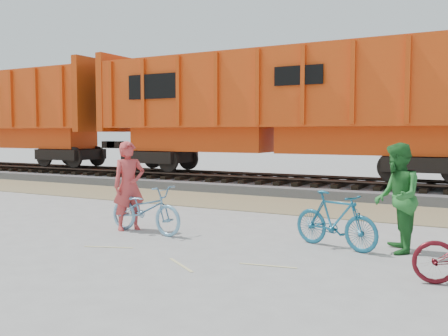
{
  "coord_description": "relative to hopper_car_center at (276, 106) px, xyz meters",
  "views": [
    {
      "loc": [
        4.97,
        -7.53,
        2.03
      ],
      "look_at": [
        0.1,
        1.5,
        1.31
      ],
      "focal_mm": 40.0,
      "sensor_mm": 36.0,
      "label": 1
    }
  ],
  "objects": [
    {
      "name": "bicycle_blue",
      "position": [
        0.65,
        -8.44,
        -2.52
      ],
      "size": [
        1.93,
        0.87,
        0.98
      ],
      "primitive_type": "imported",
      "rotation": [
        0.0,
        0.0,
        1.45
      ],
      "color": "#70A7C9",
      "rests_on": "ground"
    },
    {
      "name": "ballast_bed",
      "position": [
        1.85,
        0.0,
        -2.86
      ],
      "size": [
        120.0,
        4.0,
        0.3
      ],
      "primitive_type": "cube",
      "color": "slate",
      "rests_on": "ground"
    },
    {
      "name": "person_solo",
      "position": [
        0.15,
        -8.34,
        -2.08
      ],
      "size": [
        0.74,
        0.81,
        1.86
      ],
      "primitive_type": "imported",
      "rotation": [
        0.0,
        0.0,
        1.0
      ],
      "color": "#C33C3B",
      "rests_on": "ground"
    },
    {
      "name": "gravel_strip",
      "position": [
        1.85,
        -3.5,
        -3.0
      ],
      "size": [
        120.0,
        3.0,
        0.02
      ],
      "primitive_type": "cube",
      "color": "#8B7956",
      "rests_on": "ground"
    },
    {
      "name": "bicycle_teal",
      "position": [
        4.43,
        -7.94,
        -2.5
      ],
      "size": [
        1.74,
        0.95,
        1.01
      ],
      "primitive_type": "imported",
      "rotation": [
        0.0,
        0.0,
        1.27
      ],
      "color": "#195D7C",
      "rests_on": "ground"
    },
    {
      "name": "hopper_car_center",
      "position": [
        0.0,
        0.0,
        0.0
      ],
      "size": [
        14.0,
        3.13,
        4.65
      ],
      "color": "black",
      "rests_on": "track"
    },
    {
      "name": "track",
      "position": [
        1.85,
        0.0,
        -2.53
      ],
      "size": [
        120.0,
        2.6,
        0.24
      ],
      "color": "black",
      "rests_on": "ballast_bed"
    },
    {
      "name": "person_man",
      "position": [
        5.43,
        -7.74,
        -2.07
      ],
      "size": [
        0.93,
        1.07,
        1.87
      ],
      "primitive_type": "imported",
      "rotation": [
        0.0,
        0.0,
        -1.3
      ],
      "color": "#27732D",
      "rests_on": "ground"
    },
    {
      "name": "ground",
      "position": [
        1.85,
        -9.0,
        -3.01
      ],
      "size": [
        120.0,
        120.0,
        0.0
      ],
      "primitive_type": "plane",
      "color": "#9E9E99",
      "rests_on": "ground"
    }
  ]
}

